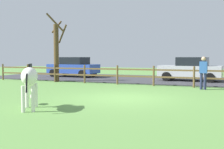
{
  "coord_description": "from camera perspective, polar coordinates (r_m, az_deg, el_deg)",
  "views": [
    {
      "loc": [
        3.78,
        -10.33,
        1.63
      ],
      "look_at": [
        -0.79,
        0.65,
        0.88
      ],
      "focal_mm": 44.9,
      "sensor_mm": 36.0,
      "label": 1
    }
  ],
  "objects": [
    {
      "name": "parking_asphalt",
      "position": [
        20.05,
        11.66,
        -1.06
      ],
      "size": [
        28.0,
        7.4,
        0.05
      ],
      "primitive_type": "cube",
      "color": "#38383D",
      "rests_on": "ground_plane"
    },
    {
      "name": "bare_tree",
      "position": [
        18.72,
        -11.23,
        4.87
      ],
      "size": [
        1.26,
        1.51,
        4.39
      ],
      "color": "#513A23",
      "rests_on": "ground_plane"
    },
    {
      "name": "paddock_fence",
      "position": [
        15.83,
        8.48,
        0.03
      ],
      "size": [
        21.97,
        0.11,
        1.13
      ],
      "color": "brown",
      "rests_on": "ground_plane"
    },
    {
      "name": "ground_plane",
      "position": [
        11.12,
        2.48,
        -4.81
      ],
      "size": [
        60.0,
        60.0,
        0.0
      ],
      "primitive_type": "plane",
      "color": "#5B8C42"
    },
    {
      "name": "parked_car_silver",
      "position": [
        19.13,
        15.72,
        1.12
      ],
      "size": [
        4.09,
        2.06,
        1.56
      ],
      "color": "#B7BABF",
      "rests_on": "parking_asphalt"
    },
    {
      "name": "parked_car_blue",
      "position": [
        22.49,
        -7.83,
        1.57
      ],
      "size": [
        4.08,
        2.05,
        1.56
      ],
      "color": "#2D4CAD",
      "rests_on": "parking_asphalt"
    },
    {
      "name": "zebra",
      "position": [
        9.05,
        -16.38,
        -0.98
      ],
      "size": [
        1.23,
        1.71,
        1.41
      ],
      "color": "white",
      "rests_on": "ground_plane"
    },
    {
      "name": "visitor_right_of_tree",
      "position": [
        14.62,
        18.1,
        0.6
      ],
      "size": [
        0.38,
        0.25,
        1.64
      ],
      "color": "#232847",
      "rests_on": "ground_plane"
    }
  ]
}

